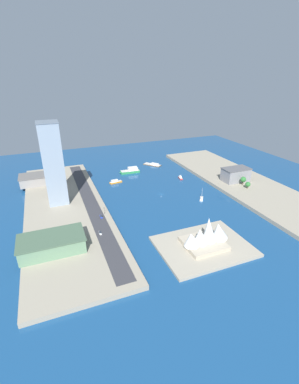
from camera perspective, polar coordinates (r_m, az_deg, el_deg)
The scene contains 19 objects.
ground_plane at distance 278.78m, azimuth 2.55°, elevation -0.48°, with size 440.00×440.00×0.00m, color navy.
quay_west at distance 327.35m, azimuth 18.22°, elevation 2.47°, with size 70.00×240.00×3.53m, color #9E937F.
quay_east at distance 257.30m, azimuth -17.55°, elevation -3.47°, with size 70.00×240.00×3.53m, color #9E937F.
peninsula_point at distance 201.39m, azimuth 11.47°, elevation -11.34°, with size 65.68×50.29×2.00m, color #A89E89.
road_strip at distance 258.35m, azimuth -12.49°, elevation -2.29°, with size 12.63×228.00×0.15m, color #38383D.
water_taxi_orange at distance 309.16m, azimuth -7.30°, elevation 2.21°, with size 15.57×6.59×4.06m.
tugboat_red at distance 321.36m, azimuth 6.64°, elevation 3.06°, with size 4.70×10.42×3.60m.
barge_flat_brown at distance 366.76m, azimuth 0.77°, elevation 5.91°, with size 21.68×24.10×3.16m.
ferry_green_doubledeck at distance 339.37m, azimuth -4.06°, elevation 4.59°, with size 26.41×9.86×7.10m.
sailboat_small_white at distance 271.96m, azimuth 11.09°, elevation -1.38°, with size 7.94×10.03×12.25m.
carpark_squat_concrete at distance 319.89m, azimuth -22.27°, elevation 2.67°, with size 44.48×23.76×10.22m.
terminal_long_green at distance 198.44m, azimuth -20.17°, elevation -10.32°, with size 44.44×25.19×10.71m.
tower_tall_glass at distance 254.63m, azimuth -19.94°, elevation 5.60°, with size 18.23×18.48×75.58m.
warehouse_low_gray at distance 316.95m, azimuth 17.99°, elevation 3.60°, with size 30.50×17.79×15.04m.
van_white at distance 209.39m, azimuth -10.53°, elevation -8.59°, with size 1.97×5.21×1.54m.
hatchback_blue at distance 231.14m, azimuth -10.32°, elevation -5.20°, with size 2.08×5.05×1.59m.
traffic_light_waterfront at distance 234.44m, azimuth -9.68°, elevation -3.75°, with size 0.36×0.36×6.50m.
opera_landmark at distance 197.03m, azimuth 11.96°, elevation -9.18°, with size 36.19×25.67×22.62m.
park_tree_cluster at distance 305.77m, azimuth 19.02°, elevation 2.41°, with size 13.44×24.59×9.76m.
Camera 1 is at (105.75, 230.03, 116.70)m, focal length 24.87 mm.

